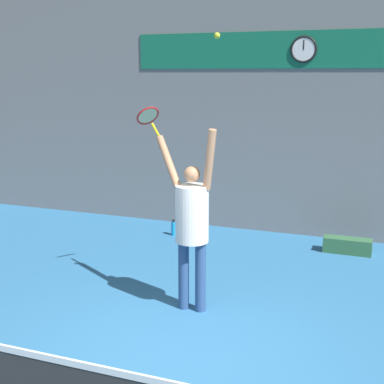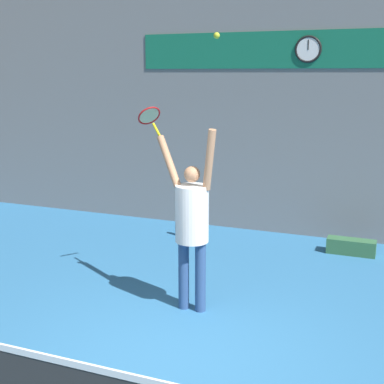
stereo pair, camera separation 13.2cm
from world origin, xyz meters
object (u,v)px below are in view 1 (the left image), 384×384
(scoreboard_clock, at_px, (304,49))
(equipment_bag, at_px, (347,246))
(tennis_player, at_px, (192,220))
(tennis_ball, at_px, (217,36))
(water_bottle, at_px, (174,228))
(tennis_racket, at_px, (149,117))

(scoreboard_clock, height_order, equipment_bag, scoreboard_clock)
(scoreboard_clock, distance_m, tennis_player, 4.17)
(scoreboard_clock, height_order, tennis_ball, scoreboard_clock)
(scoreboard_clock, bearing_deg, equipment_bag, -36.22)
(tennis_player, bearing_deg, scoreboard_clock, 79.40)
(water_bottle, bearing_deg, tennis_racket, -74.79)
(tennis_racket, xyz_separation_m, water_bottle, (-0.63, 2.31, -2.17))
(tennis_racket, height_order, tennis_ball, tennis_ball)
(tennis_racket, bearing_deg, tennis_ball, -25.92)
(scoreboard_clock, relative_size, tennis_racket, 1.05)
(water_bottle, height_order, equipment_bag, water_bottle)
(scoreboard_clock, bearing_deg, tennis_player, -100.60)
(scoreboard_clock, xyz_separation_m, tennis_player, (-0.66, -3.55, -2.09))
(tennis_ball, xyz_separation_m, water_bottle, (-1.70, 2.83, -3.10))
(tennis_player, xyz_separation_m, equipment_bag, (1.62, 2.85, -1.01))
(tennis_ball, height_order, equipment_bag, tennis_ball)
(tennis_racket, relative_size, tennis_ball, 6.34)
(equipment_bag, bearing_deg, water_bottle, -178.19)
(tennis_ball, bearing_deg, equipment_bag, 66.03)
(tennis_player, height_order, equipment_bag, tennis_player)
(equipment_bag, bearing_deg, tennis_racket, -134.56)
(scoreboard_clock, distance_m, tennis_racket, 3.53)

